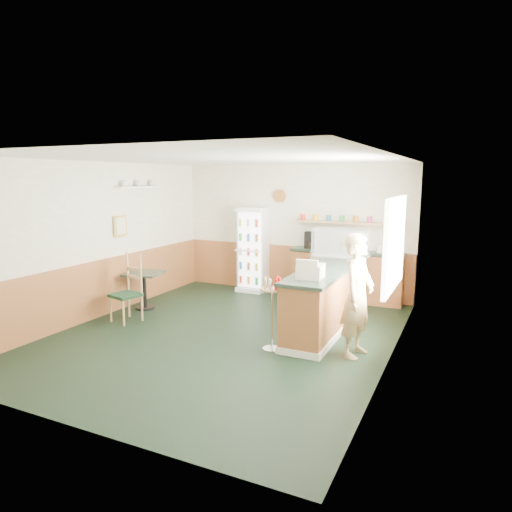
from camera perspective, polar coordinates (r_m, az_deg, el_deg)
The scene contains 13 objects.
ground at distance 7.28m, azimuth -3.90°, elevation -9.73°, with size 6.00×6.00×0.00m, color black.
room_envelope at distance 7.67m, azimuth -2.86°, elevation 3.00°, with size 5.04×6.02×2.72m.
service_counter at distance 7.60m, azimuth 9.06°, elevation -5.35°, with size 0.68×3.01×1.01m.
back_counter at distance 9.24m, azimuth 11.12°, elevation -2.14°, with size 2.24×0.42×1.69m.
drinks_fridge at distance 9.79m, azimuth -0.37°, elevation 0.81°, with size 0.60×0.52×1.81m.
display_case at distance 8.09m, azimuth 10.59°, elevation 1.46°, with size 0.96×0.50×0.55m.
cash_register at distance 6.55m, azimuth 6.83°, elevation -1.90°, with size 0.35×0.36×0.20m, color beige.
shopkeeper at distance 6.35m, azimuth 12.57°, elevation -4.86°, with size 0.57×0.41×1.70m, color tan.
condiment_stand at distance 6.45m, azimuth 2.00°, elevation -5.86°, with size 0.34×0.34×1.05m.
newspaper_rack at distance 7.82m, azimuth 6.89°, elevation -4.14°, with size 0.09×0.41×0.65m.
cafe_table at distance 8.75m, azimuth -13.79°, elevation -3.30°, with size 0.76×0.76×0.70m.
cafe_chair at distance 8.10m, azimuth -15.59°, elevation -3.60°, with size 0.52×0.52×1.16m.
dog_doorstop at distance 7.60m, azimuth 3.91°, elevation -7.74°, with size 0.25×0.33×0.30m.
Camera 1 is at (3.36, -5.98, 2.43)m, focal length 32.00 mm.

